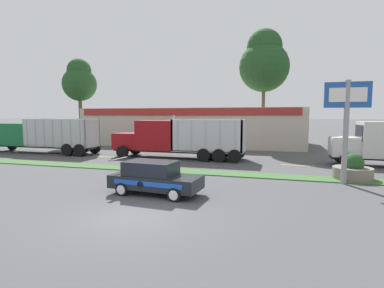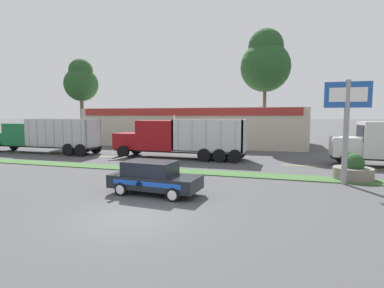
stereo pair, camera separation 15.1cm
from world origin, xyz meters
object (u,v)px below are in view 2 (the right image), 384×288
Objects in this scene: store_sign_post at (347,112)px; stone_planter at (353,170)px; rally_car at (153,177)px; dump_truck_mid at (168,139)px; dump_truck_trail at (34,137)px.

store_sign_post is 3.62m from stone_planter.
store_sign_post is at bearing 28.52° from rally_car.
dump_truck_mid is 5.38× the size of stone_planter.
store_sign_post reaches higher than stone_planter.
dump_truck_mid is at bearing 152.76° from store_sign_post.
rally_car is at bearing -71.59° from dump_truck_mid.
dump_truck_trail is 2.15× the size of store_sign_post.
store_sign_post reaches higher than rally_car.
dump_truck_trail is (-13.94, -0.39, -0.10)m from dump_truck_mid.
stone_planter is (0.71, 1.33, -3.29)m from store_sign_post.
store_sign_post is at bearing -27.24° from dump_truck_mid.
store_sign_post is at bearing -13.00° from dump_truck_trail.
dump_truck_mid reaches higher than dump_truck_trail.
rally_car is (17.73, -11.00, -0.77)m from dump_truck_trail.
stone_planter is (9.63, 6.17, -0.24)m from rally_car.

